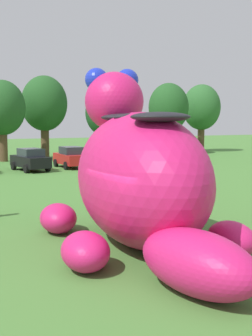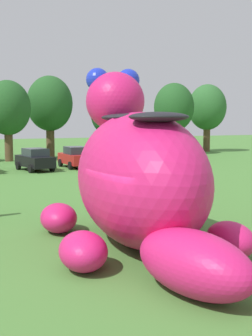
{
  "view_description": "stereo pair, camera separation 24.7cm",
  "coord_description": "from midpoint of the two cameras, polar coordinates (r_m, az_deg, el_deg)",
  "views": [
    {
      "loc": [
        -5.33,
        -10.57,
        3.89
      ],
      "look_at": [
        0.72,
        2.54,
        2.29
      ],
      "focal_mm": 46.83,
      "sensor_mm": 36.0,
      "label": 1
    },
    {
      "loc": [
        -5.1,
        -10.67,
        3.89
      ],
      "look_at": [
        0.72,
        2.54,
        2.29
      ],
      "focal_mm": 46.83,
      "sensor_mm": 36.0,
      "label": 2
    }
  ],
  "objects": [
    {
      "name": "ground_plane",
      "position": [
        12.45,
        1.35,
        -11.89
      ],
      "size": [
        160.0,
        160.0,
        0.0
      ],
      "primitive_type": "plane",
      "color": "#4C8438"
    },
    {
      "name": "tree_centre",
      "position": [
        42.51,
        -15.97,
        7.48
      ],
      "size": [
        4.26,
        4.26,
        7.56
      ],
      "color": "brown",
      "rests_on": "ground"
    },
    {
      "name": "tree_centre_right",
      "position": [
        46.43,
        -10.74,
        8.18
      ],
      "size": [
        4.74,
        4.74,
        8.41
      ],
      "color": "brown",
      "rests_on": "ground"
    },
    {
      "name": "tree_far_right",
      "position": [
        54.54,
        9.67,
        7.74
      ],
      "size": [
        4.6,
        4.6,
        8.17
      ],
      "color": "brown",
      "rests_on": "ground"
    },
    {
      "name": "tree_mid_right",
      "position": [
        44.63,
        -2.95,
        7.14
      ],
      "size": [
        3.92,
        3.92,
        6.95
      ],
      "color": "brown",
      "rests_on": "ground"
    },
    {
      "name": "box_truck",
      "position": [
        38.64,
        2.55,
        2.9
      ],
      "size": [
        2.9,
        6.58,
        2.95
      ],
      "color": "silver",
      "rests_on": "ground"
    },
    {
      "name": "spectator_mid_field",
      "position": [
        29.66,
        0.69,
        0.43
      ],
      "size": [
        0.38,
        0.26,
        1.71
      ],
      "color": "black",
      "rests_on": "ground"
    },
    {
      "name": "giant_inflatable_creature",
      "position": [
        13.63,
        1.33,
        -1.11
      ],
      "size": [
        6.48,
        11.62,
        5.82
      ],
      "color": "#E01E6B",
      "rests_on": "ground"
    },
    {
      "name": "tree_right",
      "position": [
        49.61,
        5.42,
        7.8
      ],
      "size": [
        4.49,
        4.49,
        7.97
      ],
      "color": "brown",
      "rests_on": "ground"
    },
    {
      "name": "car_red",
      "position": [
        35.86,
        -7.39,
        1.4
      ],
      "size": [
        2.07,
        4.17,
        1.72
      ],
      "color": "red",
      "rests_on": "ground"
    },
    {
      "name": "car_black",
      "position": [
        34.23,
        -12.54,
        1.07
      ],
      "size": [
        2.48,
        4.34,
        1.72
      ],
      "color": "black",
      "rests_on": "ground"
    }
  ]
}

